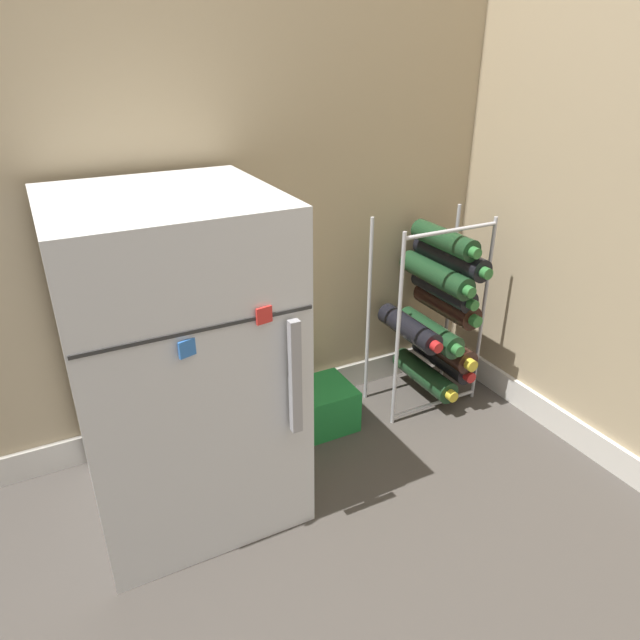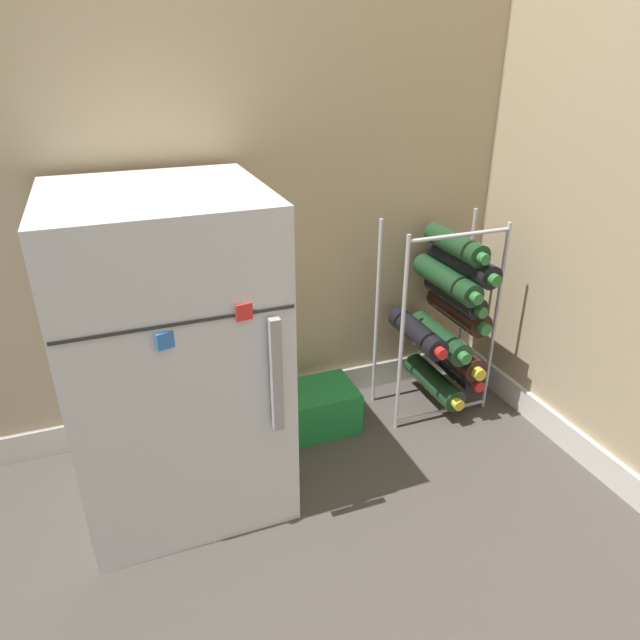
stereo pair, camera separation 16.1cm
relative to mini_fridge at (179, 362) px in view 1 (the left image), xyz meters
name	(u,v)px [view 1 (the left image)]	position (x,y,z in m)	size (l,w,h in m)	color
ground_plane	(341,551)	(0.26, -0.37, -0.41)	(14.00, 14.00, 0.00)	#423D38
mini_fridge	(179,362)	(0.00, 0.00, 0.00)	(0.50, 0.51, 0.82)	silver
wine_rack	(437,314)	(0.87, 0.10, -0.10)	(0.35, 0.33, 0.64)	#B2B2B7
soda_box	(310,410)	(0.41, 0.11, -0.34)	(0.28, 0.18, 0.14)	#1E7F38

